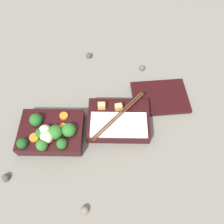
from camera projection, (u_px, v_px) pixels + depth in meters
ground_plane at (86, 131)px, 0.69m from camera, size 3.00×3.00×0.00m
bento_tray_vegetable at (51, 132)px, 0.66m from camera, size 0.19×0.14×0.07m
bento_tray_rice at (118, 121)px, 0.68m from camera, size 0.19×0.17×0.06m
bento_lid at (160, 97)px, 0.75m from camera, size 0.20×0.15×0.01m
pebble_0 at (6, 178)px, 0.61m from camera, size 0.02×0.02×0.02m
pebble_1 at (85, 210)px, 0.57m from camera, size 0.02×0.02×0.02m
pebble_2 at (89, 56)px, 0.85m from camera, size 0.02×0.02×0.02m
pebble_3 at (142, 68)px, 0.82m from camera, size 0.02×0.02×0.02m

